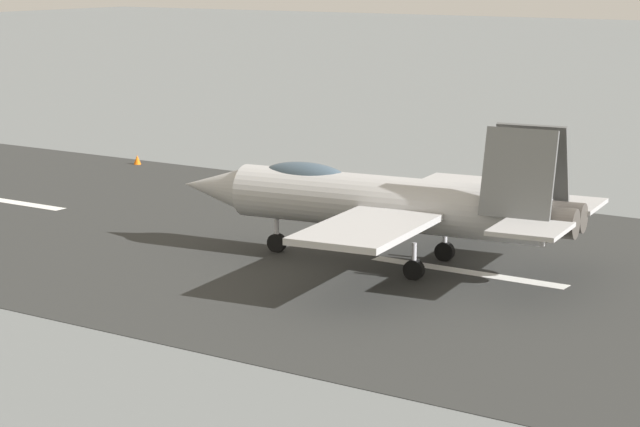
# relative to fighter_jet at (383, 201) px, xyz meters

# --- Properties ---
(ground_plane) EXTENTS (400.00, 400.00, 0.00)m
(ground_plane) POSITION_rel_fighter_jet_xyz_m (-2.55, -0.70, -2.50)
(ground_plane) COLOR slate
(runway_strip) EXTENTS (240.00, 26.00, 0.02)m
(runway_strip) POSITION_rel_fighter_jet_xyz_m (-2.56, -0.70, -2.49)
(runway_strip) COLOR #2E2F2E
(runway_strip) RESTS_ON ground
(fighter_jet) EXTENTS (17.10, 14.54, 5.71)m
(fighter_jet) POSITION_rel_fighter_jet_xyz_m (0.00, 0.00, 0.00)
(fighter_jet) COLOR #ACACAC
(fighter_jet) RESTS_ON ground
(marker_cone_mid) EXTENTS (0.44, 0.44, 0.55)m
(marker_cone_mid) POSITION_rel_fighter_jet_xyz_m (7.22, -12.46, -2.23)
(marker_cone_mid) COLOR orange
(marker_cone_mid) RESTS_ON ground
(marker_cone_far) EXTENTS (0.44, 0.44, 0.55)m
(marker_cone_far) POSITION_rel_fighter_jet_xyz_m (23.74, -12.46, -2.23)
(marker_cone_far) COLOR orange
(marker_cone_far) RESTS_ON ground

